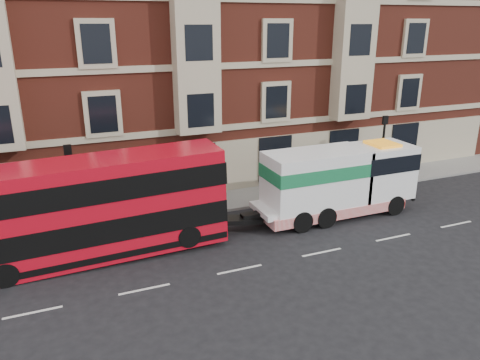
# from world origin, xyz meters

# --- Properties ---
(ground) EXTENTS (120.00, 120.00, 0.00)m
(ground) POSITION_xyz_m (0.00, 0.00, 0.00)
(ground) COLOR black
(ground) RESTS_ON ground
(sidewalk) EXTENTS (90.00, 3.00, 0.15)m
(sidewalk) POSITION_xyz_m (0.00, 7.50, 0.07)
(sidewalk) COLOR slate
(sidewalk) RESTS_ON ground
(victorian_terrace) EXTENTS (45.00, 12.00, 20.40)m
(victorian_terrace) POSITION_xyz_m (0.50, 15.00, 10.07)
(victorian_terrace) COLOR maroon
(victorian_terrace) RESTS_ON ground
(lamp_post_west) EXTENTS (0.35, 0.15, 4.35)m
(lamp_post_west) POSITION_xyz_m (-6.00, 6.20, 2.68)
(lamp_post_west) COLOR black
(lamp_post_west) RESTS_ON sidewalk
(lamp_post_east) EXTENTS (0.35, 0.15, 4.35)m
(lamp_post_east) POSITION_xyz_m (12.00, 6.20, 2.68)
(lamp_post_east) COLOR black
(lamp_post_east) RESTS_ON sidewalk
(double_decker_bus) EXTENTS (10.98, 2.52, 4.45)m
(double_decker_bus) POSITION_xyz_m (-5.21, 3.39, 2.36)
(double_decker_bus) COLOR red
(double_decker_bus) RESTS_ON ground
(tow_truck) EXTENTS (8.79, 2.60, 3.66)m
(tow_truck) POSITION_xyz_m (6.85, 3.39, 1.94)
(tow_truck) COLOR white
(tow_truck) RESTS_ON ground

